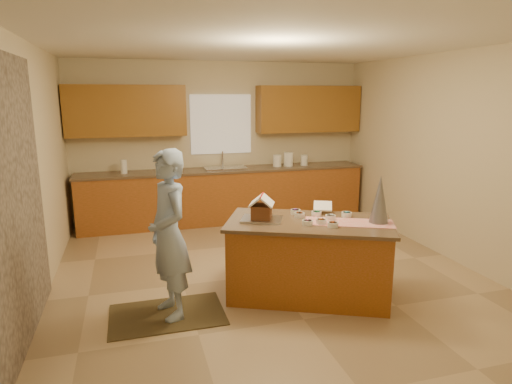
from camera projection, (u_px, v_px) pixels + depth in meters
floor at (268, 275)px, 5.39m from camera, size 5.50×5.50×0.00m
ceiling at (270, 43)px, 4.80m from camera, size 5.50×5.50×0.00m
wall_back at (221, 142)px, 7.68m from camera, size 5.50×5.50×0.00m
wall_front at (416, 238)px, 2.52m from camera, size 5.50×5.50×0.00m
wall_left at (31, 176)px, 4.42m from camera, size 5.50×5.50×0.00m
wall_right at (451, 157)px, 5.77m from camera, size 5.50×5.50×0.00m
stone_accent at (16, 205)px, 3.69m from camera, size 0.00×2.50×2.50m
window_curtain at (221, 124)px, 7.58m from camera, size 1.05×0.03×1.00m
back_counter_base at (225, 196)px, 7.59m from camera, size 4.80×0.60×0.88m
back_counter_top at (225, 170)px, 7.49m from camera, size 4.85×0.63×0.04m
upper_cabinet_left at (126, 111)px, 6.97m from camera, size 1.85×0.35×0.80m
upper_cabinet_right at (308, 109)px, 7.81m from camera, size 1.85×0.35×0.80m
sink at (225, 171)px, 7.49m from camera, size 0.70×0.45×0.12m
faucet at (223, 159)px, 7.62m from camera, size 0.03×0.03×0.28m
island_base at (308, 260)px, 4.76m from camera, size 1.84×1.44×0.81m
island_top at (309, 223)px, 4.67m from camera, size 1.94×1.53×0.04m
table_runner at (349, 222)px, 4.61m from camera, size 0.97×0.68×0.01m
baking_tray at (262, 219)px, 4.69m from camera, size 0.51×0.46×0.02m
cookbook at (323, 206)px, 4.97m from camera, size 0.25×0.23×0.09m
tinsel_tree at (380, 199)px, 4.56m from camera, size 0.27×0.27×0.50m
rug at (167, 315)px, 4.40m from camera, size 1.12×0.73×0.01m
boy at (169, 235)px, 4.24m from camera, size 0.53×0.68×1.65m
canister_a at (277, 161)px, 7.72m from camera, size 0.15×0.15×0.20m
canister_b at (288, 159)px, 7.77m from camera, size 0.17×0.17×0.24m
canister_c at (304, 160)px, 7.86m from camera, size 0.13×0.13×0.18m
paper_towel at (124, 167)px, 7.02m from camera, size 0.10×0.10×0.22m
gingerbread_house at (262, 209)px, 4.67m from camera, size 0.33×0.34×0.26m
candy_bowls at (319, 217)px, 4.71m from camera, size 0.64×0.68×0.05m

